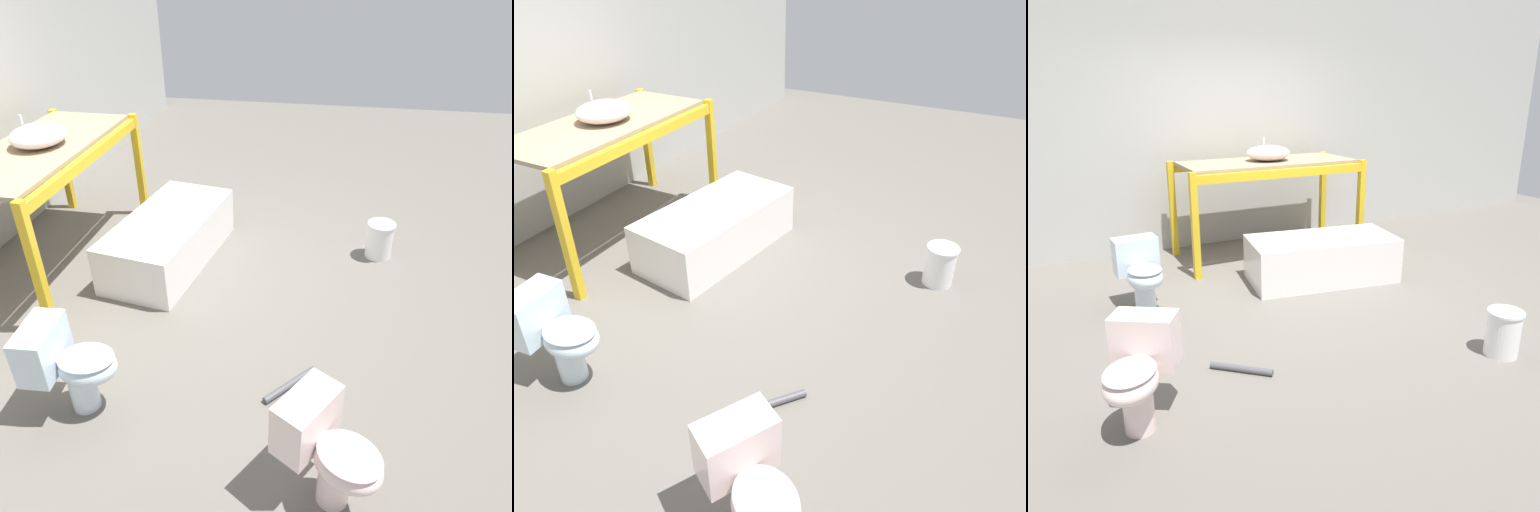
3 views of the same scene
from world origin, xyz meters
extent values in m
plane|color=#666059|center=(0.00, 0.00, 0.00)|extent=(12.00, 12.00, 0.00)
cube|color=#ADADA8|center=(0.00, 2.07, 1.60)|extent=(10.80, 0.08, 3.20)
cube|color=gold|center=(-0.76, 0.88, 0.55)|extent=(0.07, 0.07, 1.11)
cube|color=gold|center=(1.26, 0.88, 0.55)|extent=(0.07, 0.07, 1.11)
cube|color=gold|center=(-0.76, 1.76, 0.55)|extent=(0.07, 0.07, 1.11)
cube|color=gold|center=(1.26, 1.76, 0.55)|extent=(0.07, 0.07, 1.11)
cube|color=gold|center=(0.25, 0.88, 1.03)|extent=(2.02, 0.06, 0.09)
cube|color=gold|center=(0.25, 1.76, 1.03)|extent=(2.02, 0.06, 0.09)
cube|color=#998466|center=(0.25, 1.32, 1.09)|extent=(1.95, 0.80, 0.04)
ellipsoid|color=silver|center=(0.26, 1.31, 1.20)|extent=(0.51, 0.45, 0.17)
cylinder|color=silver|center=(0.26, 1.43, 1.32)|extent=(0.02, 0.02, 0.08)
cube|color=white|center=(0.39, 0.29, 0.23)|extent=(1.57, 0.92, 0.45)
cube|color=beige|center=(0.39, 0.29, 0.36)|extent=(1.48, 0.83, 0.19)
cylinder|color=silver|center=(-1.79, -1.33, 0.13)|extent=(0.18, 0.18, 0.27)
ellipsoid|color=silver|center=(-1.82, -1.39, 0.36)|extent=(0.44, 0.47, 0.20)
ellipsoid|color=#BBA7A3|center=(-1.82, -1.39, 0.43)|extent=(0.42, 0.45, 0.03)
cube|color=silver|center=(-1.69, -1.16, 0.48)|extent=(0.42, 0.37, 0.33)
cylinder|color=silver|center=(-1.42, 0.27, 0.13)|extent=(0.18, 0.18, 0.27)
ellipsoid|color=silver|center=(-1.41, 0.21, 0.36)|extent=(0.32, 0.39, 0.20)
ellipsoid|color=#9FAFB7|center=(-1.41, 0.21, 0.43)|extent=(0.31, 0.37, 0.03)
cube|color=silver|center=(-1.43, 0.47, 0.48)|extent=(0.39, 0.23, 0.33)
cylinder|color=white|center=(0.79, -1.65, 0.18)|extent=(0.24, 0.24, 0.35)
cylinder|color=white|center=(0.79, -1.65, 0.34)|extent=(0.26, 0.26, 0.02)
cylinder|color=#4C4C51|center=(-1.03, -1.02, 0.02)|extent=(0.38, 0.33, 0.05)
camera|label=1|loc=(-3.44, -1.20, 2.57)|focal=35.00mm
camera|label=2|loc=(-2.93, -1.98, 2.48)|focal=35.00mm
camera|label=3|loc=(-2.13, -3.88, 1.88)|focal=35.00mm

